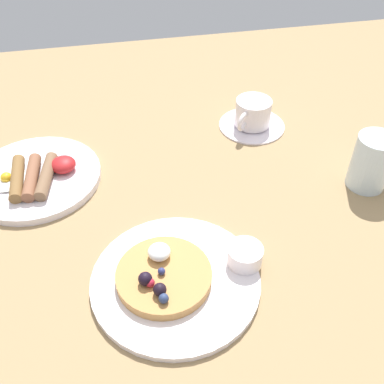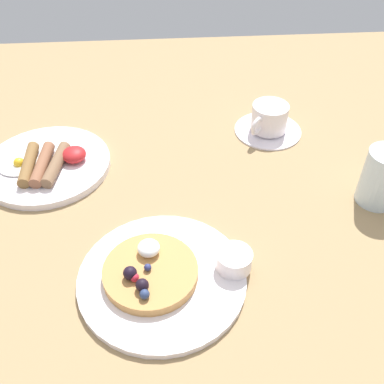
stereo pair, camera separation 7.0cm
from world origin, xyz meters
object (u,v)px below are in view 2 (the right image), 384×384
object	(u,v)px
breakfast_plate	(47,165)
coffee_saucer	(268,130)
water_glass	(382,177)
coffee_cup	(269,117)
pancake_plate	(162,278)
syrup_ramekin	(234,260)

from	to	relation	value
breakfast_plate	coffee_saucer	xyz separation A→B (cm)	(43.38, 8.67, -0.33)
water_glass	breakfast_plate	bearing A→B (deg)	167.22
breakfast_plate	coffee_cup	world-z (taller)	coffee_cup
pancake_plate	breakfast_plate	xyz separation A→B (cm)	(-20.67, 27.42, 0.15)
coffee_saucer	water_glass	distance (cm)	26.40
breakfast_plate	pancake_plate	bearing A→B (deg)	-52.99
pancake_plate	coffee_cup	distance (cm)	42.57
syrup_ramekin	coffee_saucer	size ratio (longest dim) A/B	0.38
syrup_ramekin	water_glass	size ratio (longest dim) A/B	0.52
syrup_ramekin	breakfast_plate	distance (cm)	40.92
syrup_ramekin	coffee_cup	xyz separation A→B (cm)	(12.16, 35.07, 0.94)
water_glass	syrup_ramekin	bearing A→B (deg)	-153.10
pancake_plate	coffee_cup	xyz separation A→B (cm)	(22.59, 35.96, 2.97)
coffee_cup	water_glass	size ratio (longest dim) A/B	0.87
pancake_plate	syrup_ramekin	distance (cm)	10.66
syrup_ramekin	breakfast_plate	size ratio (longest dim) A/B	0.22
coffee_cup	water_glass	bearing A→B (deg)	-56.39
pancake_plate	coffee_saucer	size ratio (longest dim) A/B	1.77
syrup_ramekin	breakfast_plate	bearing A→B (deg)	139.54
pancake_plate	coffee_saucer	xyz separation A→B (cm)	(22.71, 36.08, -0.18)
pancake_plate	coffee_saucer	distance (cm)	42.64
breakfast_plate	water_glass	bearing A→B (deg)	-12.78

